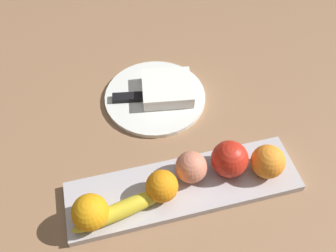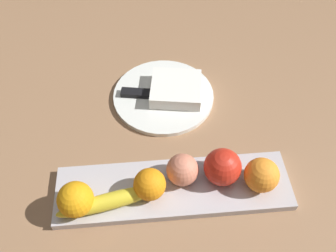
# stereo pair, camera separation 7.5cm
# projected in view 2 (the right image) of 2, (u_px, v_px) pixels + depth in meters

# --- Properties ---
(ground_plane) EXTENTS (2.40, 2.40, 0.00)m
(ground_plane) POSITION_uv_depth(u_px,v_px,m) (151.00, 206.00, 0.69)
(ground_plane) COLOR #966D4C
(fruit_tray) EXTENTS (0.46, 0.13, 0.02)m
(fruit_tray) POSITION_uv_depth(u_px,v_px,m) (174.00, 188.00, 0.70)
(fruit_tray) COLOR #BCB7BD
(fruit_tray) RESTS_ON ground_plane
(apple) EXTENTS (0.07, 0.07, 0.07)m
(apple) POSITION_uv_depth(u_px,v_px,m) (223.00, 167.00, 0.68)
(apple) COLOR red
(apple) RESTS_ON fruit_tray
(banana) EXTENTS (0.20, 0.07, 0.03)m
(banana) POSITION_uv_depth(u_px,v_px,m) (110.00, 199.00, 0.66)
(banana) COLOR yellow
(banana) RESTS_ON fruit_tray
(orange_near_apple) EXTENTS (0.06, 0.06, 0.06)m
(orange_near_apple) POSITION_uv_depth(u_px,v_px,m) (150.00, 184.00, 0.66)
(orange_near_apple) COLOR orange
(orange_near_apple) RESTS_ON fruit_tray
(orange_near_banana) EXTENTS (0.07, 0.07, 0.07)m
(orange_near_banana) POSITION_uv_depth(u_px,v_px,m) (75.00, 199.00, 0.64)
(orange_near_banana) COLOR orange
(orange_near_banana) RESTS_ON fruit_tray
(orange_center) EXTENTS (0.07, 0.07, 0.07)m
(orange_center) POSITION_uv_depth(u_px,v_px,m) (262.00, 175.00, 0.67)
(orange_center) COLOR orange
(orange_center) RESTS_ON fruit_tray
(peach) EXTENTS (0.06, 0.06, 0.06)m
(peach) POSITION_uv_depth(u_px,v_px,m) (182.00, 170.00, 0.68)
(peach) COLOR #D87D61
(peach) RESTS_ON fruit_tray
(dinner_plate) EXTENTS (0.24, 0.24, 0.01)m
(dinner_plate) POSITION_uv_depth(u_px,v_px,m) (163.00, 96.00, 0.86)
(dinner_plate) COLOR white
(dinner_plate) RESTS_ON ground_plane
(folded_napkin) EXTENTS (0.13, 0.13, 0.03)m
(folded_napkin) POSITION_uv_depth(u_px,v_px,m) (176.00, 89.00, 0.85)
(folded_napkin) COLOR white
(folded_napkin) RESTS_ON dinner_plate
(knife) EXTENTS (0.18, 0.05, 0.01)m
(knife) POSITION_uv_depth(u_px,v_px,m) (146.00, 94.00, 0.85)
(knife) COLOR silver
(knife) RESTS_ON dinner_plate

